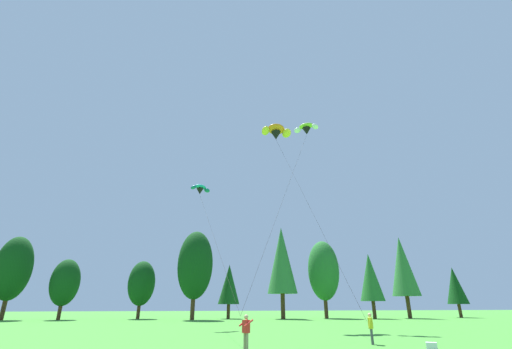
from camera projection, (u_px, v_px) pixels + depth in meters
treeline_tree_b at (13, 268)px, 50.43m from camera, size 4.98×4.98×11.79m
treeline_tree_c at (65, 282)px, 50.83m from camera, size 4.11×4.11×8.54m
treeline_tree_d at (142, 283)px, 53.81m from camera, size 4.13×4.13×8.62m
treeline_tree_e at (195, 265)px, 51.51m from camera, size 5.24×5.24×12.74m
treeline_tree_f at (229, 284)px, 54.40m from camera, size 3.39×3.39×8.14m
treeline_tree_g at (282, 260)px, 55.18m from camera, size 4.71×4.71×14.15m
treeline_tree_h at (323, 270)px, 57.02m from camera, size 5.11×5.11×12.25m
treeline_tree_i at (370, 277)px, 54.83m from camera, size 3.78×3.78×9.90m
treeline_tree_j at (403, 266)px, 56.69m from camera, size 4.44×4.44×12.89m
treeline_tree_k at (455, 286)px, 58.82m from camera, size 3.40×3.40×8.18m
kite_flyer_near at (246, 329)px, 17.03m from camera, size 0.72×0.74×1.69m
kite_flyer_mid at (371, 326)px, 19.91m from camera, size 0.47×0.58×1.69m
parafoil_kite_high_teal at (200, 189)px, 38.51m from camera, size 3.70×19.69×13.28m
parafoil_kite_mid_orange at (276, 132)px, 41.10m from camera, size 3.99×16.11×21.42m
parafoil_kite_far_lime_white at (306, 129)px, 39.91m from camera, size 10.84×16.78×20.51m
picnic_cooler at (432, 346)px, 17.51m from camera, size 0.63×0.58×0.34m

